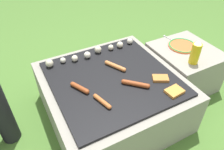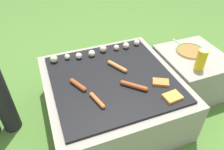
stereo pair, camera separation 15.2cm
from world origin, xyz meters
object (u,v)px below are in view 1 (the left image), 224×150
object	(u,v)px
condiment_bottle	(196,52)
fork_utensil	(171,39)
sausage_front_center	(115,66)
plate_colorful	(182,46)

from	to	relation	value
condiment_bottle	fork_utensil	bearing A→B (deg)	77.58
sausage_front_center	condiment_bottle	world-z (taller)	condiment_bottle
plate_colorful	sausage_front_center	bearing A→B (deg)	179.26
sausage_front_center	plate_colorful	distance (m)	0.65
sausage_front_center	plate_colorful	xyz separation A→B (m)	(0.65, -0.01, -0.01)
sausage_front_center	fork_utensil	xyz separation A→B (m)	(0.64, 0.13, -0.01)
condiment_bottle	fork_utensil	xyz separation A→B (m)	(0.08, 0.35, -0.09)
condiment_bottle	fork_utensil	size ratio (longest dim) A/B	1.06
sausage_front_center	plate_colorful	world-z (taller)	sausage_front_center
fork_utensil	condiment_bottle	bearing A→B (deg)	-102.42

